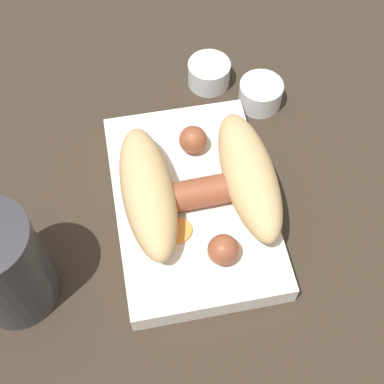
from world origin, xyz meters
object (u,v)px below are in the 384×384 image
object	(u,v)px
sausage	(207,191)
drink_glass	(2,266)
food_tray	(192,204)
condiment_cup_far	(209,74)
bread_roll	(199,184)
condiment_cup_near	(260,95)

from	to	relation	value
sausage	drink_glass	xyz separation A→B (m)	(0.05, -0.19, 0.02)
food_tray	condiment_cup_far	distance (m)	0.18
food_tray	bread_roll	xyz separation A→B (m)	(0.00, 0.01, 0.04)
bread_roll	drink_glass	bearing A→B (deg)	-73.35
sausage	condiment_cup_near	xyz separation A→B (m)	(-0.14, 0.09, -0.03)
sausage	condiment_cup_far	distance (m)	0.19
condiment_cup_far	drink_glass	bearing A→B (deg)	-45.41
condiment_cup_near	condiment_cup_far	size ratio (longest dim) A/B	1.00
condiment_cup_near	drink_glass	size ratio (longest dim) A/B	0.43
bread_roll	sausage	world-z (taller)	bread_roll
condiment_cup_far	bread_roll	bearing A→B (deg)	-15.08
food_tray	condiment_cup_far	xyz separation A→B (m)	(-0.17, 0.05, 0.00)
drink_glass	food_tray	bearing A→B (deg)	107.64
condiment_cup_near	condiment_cup_far	bearing A→B (deg)	-129.40
condiment_cup_near	food_tray	bearing A→B (deg)	-39.40
condiment_cup_far	food_tray	bearing A→B (deg)	-17.26
bread_roll	drink_glass	xyz separation A→B (m)	(0.06, -0.19, 0.01)
condiment_cup_near	condiment_cup_far	distance (m)	0.07
food_tray	bread_roll	distance (m)	0.04
bread_roll	condiment_cup_far	world-z (taller)	bread_roll
bread_roll	food_tray	bearing A→B (deg)	-101.34
condiment_cup_far	drink_glass	world-z (taller)	drink_glass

